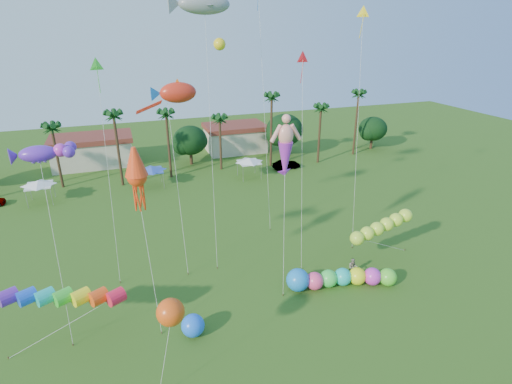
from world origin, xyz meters
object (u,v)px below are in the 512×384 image
object	(u,v)px
blue_ball	(193,326)
car_b	(286,165)
spectator_b	(353,267)
caterpillar_inflatable	(337,278)

from	to	relation	value
blue_ball	car_b	bearing A→B (deg)	56.44
car_b	spectator_b	bearing A→B (deg)	164.60
car_b	blue_ball	world-z (taller)	blue_ball
spectator_b	caterpillar_inflatable	size ratio (longest dim) A/B	0.17
spectator_b	car_b	bearing A→B (deg)	109.66
spectator_b	blue_ball	distance (m)	15.38
spectator_b	blue_ball	bearing A→B (deg)	-138.46
caterpillar_inflatable	car_b	bearing A→B (deg)	88.03
car_b	blue_ball	size ratio (longest dim) A/B	2.50
spectator_b	blue_ball	size ratio (longest dim) A/B	1.00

